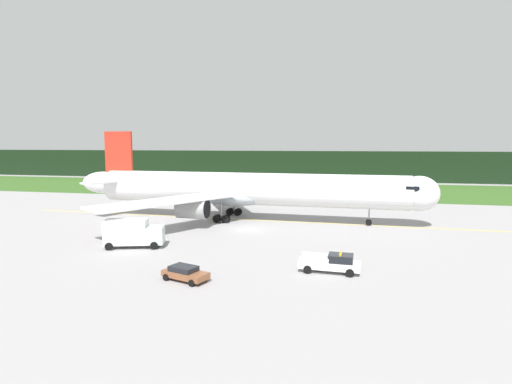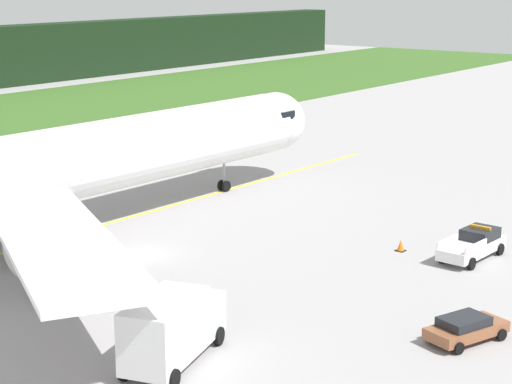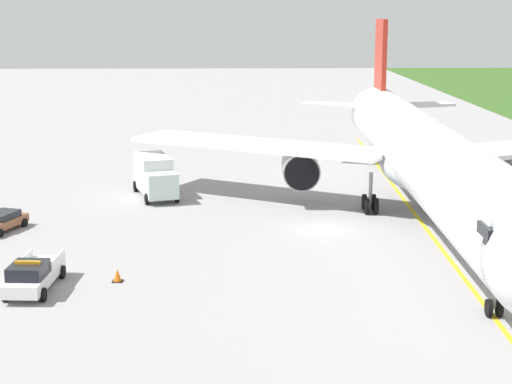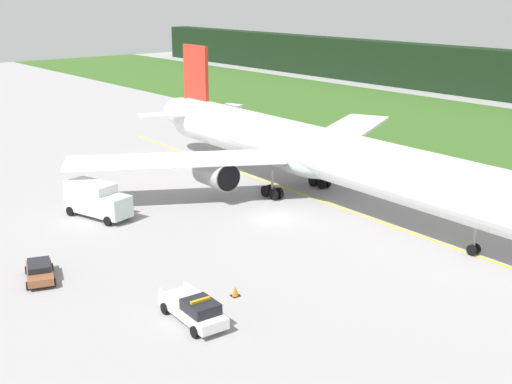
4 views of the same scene
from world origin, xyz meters
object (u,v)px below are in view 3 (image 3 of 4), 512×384
at_px(apron_cone, 117,275).
at_px(staff_car, 1,221).
at_px(airliner, 423,155).
at_px(ops_pickup_truck, 33,275).
at_px(catering_truck, 155,176).

bearing_deg(apron_cone, staff_car, -139.68).
bearing_deg(apron_cone, airliner, 123.40).
bearing_deg(staff_car, airliner, 93.90).
distance_m(ops_pickup_truck, catering_truck, 23.62).
bearing_deg(staff_car, catering_truck, 137.11).
bearing_deg(staff_car, apron_cone, 40.32).
bearing_deg(catering_truck, staff_car, -42.89).
bearing_deg(airliner, apron_cone, -56.60).
distance_m(airliner, staff_car, 30.10).
height_order(staff_car, apron_cone, staff_car).
relative_size(catering_truck, staff_car, 1.56).
xyz_separation_m(airliner, ops_pickup_truck, (14.74, -24.55, -3.91)).
bearing_deg(staff_car, ops_pickup_truck, 22.23).
height_order(ops_pickup_truck, catering_truck, catering_truck).
relative_size(ops_pickup_truck, catering_truck, 0.81).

